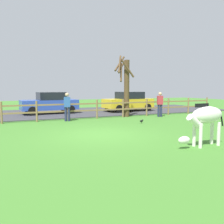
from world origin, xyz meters
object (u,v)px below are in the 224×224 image
object	(u,v)px
parked_car_yellow	(128,101)
bare_tree	(126,85)
visitor_left_of_tree	(67,106)
zebra	(205,118)
visitor_right_of_tree	(160,103)
crow_on_grass	(142,121)
parked_car_blue	(50,103)

from	to	relation	value
parked_car_yellow	bare_tree	bearing A→B (deg)	-120.85
bare_tree	visitor_left_of_tree	bearing A→B (deg)	-170.77
zebra	visitor_right_of_tree	size ratio (longest dim) A/B	1.18
bare_tree	zebra	distance (m)	8.65
bare_tree	visitor_right_of_tree	bearing A→B (deg)	-25.74
visitor_right_of_tree	bare_tree	bearing A→B (deg)	154.26
bare_tree	crow_on_grass	world-z (taller)	bare_tree
zebra	visitor_left_of_tree	world-z (taller)	visitor_left_of_tree
zebra	visitor_right_of_tree	xyz separation A→B (m)	(3.46, 7.46, -0.02)
bare_tree	visitor_right_of_tree	world-z (taller)	bare_tree
visitor_left_of_tree	bare_tree	bearing A→B (deg)	9.23
parked_car_blue	visitor_right_of_tree	xyz separation A→B (m)	(6.41, -4.64, 0.06)
bare_tree	parked_car_blue	distance (m)	5.83
parked_car_blue	parked_car_yellow	xyz separation A→B (m)	(6.14, -0.68, 0.00)
bare_tree	parked_car_yellow	world-z (taller)	bare_tree
crow_on_grass	visitor_right_of_tree	distance (m)	3.49
zebra	visitor_left_of_tree	xyz separation A→B (m)	(-2.69, 7.78, -0.02)
zebra	visitor_right_of_tree	world-z (taller)	visitor_right_of_tree
parked_car_yellow	visitor_left_of_tree	xyz separation A→B (m)	(-5.88, -3.64, 0.06)
bare_tree	zebra	size ratio (longest dim) A/B	2.12
bare_tree	visitor_right_of_tree	distance (m)	2.58
parked_car_yellow	visitor_right_of_tree	bearing A→B (deg)	-86.07
parked_car_yellow	visitor_right_of_tree	world-z (taller)	visitor_right_of_tree
parked_car_blue	visitor_left_of_tree	size ratio (longest dim) A/B	2.51
bare_tree	visitor_left_of_tree	xyz separation A→B (m)	(-4.11, -0.67, -1.22)
visitor_left_of_tree	visitor_right_of_tree	size ratio (longest dim) A/B	1.00
bare_tree	visitor_right_of_tree	size ratio (longest dim) A/B	2.50
bare_tree	visitor_left_of_tree	world-z (taller)	bare_tree
parked_car_blue	visitor_left_of_tree	bearing A→B (deg)	-86.62
visitor_left_of_tree	parked_car_blue	bearing A→B (deg)	93.38
crow_on_grass	visitor_left_of_tree	bearing A→B (deg)	145.14
parked_car_blue	parked_car_yellow	world-z (taller)	same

